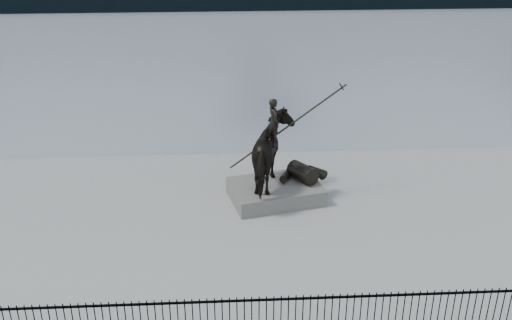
{
  "coord_description": "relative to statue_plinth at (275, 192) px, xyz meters",
  "views": [
    {
      "loc": [
        -0.58,
        -10.41,
        10.75
      ],
      "look_at": [
        0.36,
        6.0,
        3.08
      ],
      "focal_mm": 42.0,
      "sensor_mm": 36.0,
      "label": 1
    }
  ],
  "objects": [
    {
      "name": "plaza",
      "position": [
        -1.23,
        -1.84,
        -0.37
      ],
      "size": [
        30.0,
        12.0,
        0.15
      ],
      "primitive_type": "cube",
      "color": "gray",
      "rests_on": "ground"
    },
    {
      "name": "building",
      "position": [
        -1.23,
        11.16,
        4.05
      ],
      "size": [
        44.0,
        14.0,
        9.0
      ],
      "primitive_type": "cube",
      "color": "white",
      "rests_on": "ground"
    },
    {
      "name": "statue_plinth",
      "position": [
        0.0,
        0.0,
        0.0
      ],
      "size": [
        3.61,
        2.87,
        0.6
      ],
      "primitive_type": "cube",
      "rotation": [
        0.0,
        0.0,
        0.23
      ],
      "color": "#53514C",
      "rests_on": "plaza"
    },
    {
      "name": "equestrian_statue",
      "position": [
        0.06,
        0.01,
        1.55
      ],
      "size": [
        3.99,
        2.96,
        3.46
      ],
      "rotation": [
        0.0,
        0.0,
        0.23
      ],
      "color": "black",
      "rests_on": "statue_plinth"
    }
  ]
}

